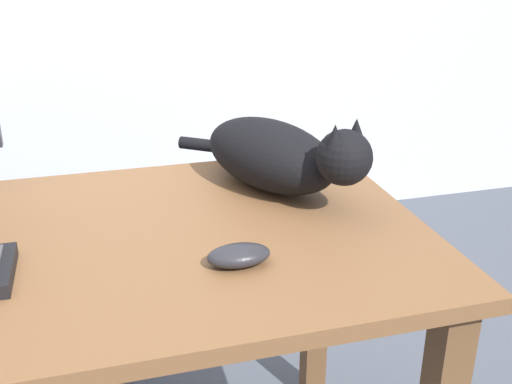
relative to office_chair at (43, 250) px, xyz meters
The scene contains 3 objects.
office_chair is the anchor object (origin of this frame).
cat 0.91m from the office_chair, 44.71° to the right, with size 0.32×0.56×0.20m.
computer_mouse 1.03m from the office_chair, 64.86° to the right, with size 0.11×0.06×0.04m, color #232328.
Camera 1 is at (0.24, -1.03, 1.26)m, focal length 42.43 mm.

